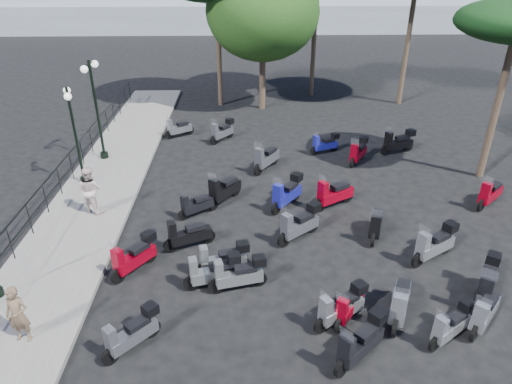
{
  "coord_description": "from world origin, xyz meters",
  "views": [
    {
      "loc": [
        -0.9,
        -12.0,
        8.32
      ],
      "look_at": [
        -0.49,
        1.44,
        1.2
      ],
      "focal_mm": 32.0,
      "sensor_mm": 36.0,
      "label": 1
    }
  ],
  "objects_px": {
    "scooter_1": "(132,334)",
    "scooter_23": "(358,152)",
    "lamp_post_1": "(75,130)",
    "scooter_17": "(325,144)",
    "scooter_26": "(486,284)",
    "scooter_25": "(484,313)",
    "scooter_29": "(398,142)",
    "scooter_20": "(400,303)",
    "scooter_16": "(266,159)",
    "scooter_14": "(348,307)",
    "pedestrian_far": "(90,190)",
    "scooter_13": "(360,343)",
    "scooter_27": "(435,244)",
    "scooter_5": "(179,129)",
    "scooter_22": "(334,195)",
    "scooter_28": "(490,194)",
    "scooter_9": "(299,225)",
    "scooter_2": "(134,257)",
    "scooter_15": "(287,193)",
    "scooter_3": "(223,260)",
    "scooter_31": "(213,272)",
    "scooter_19": "(451,325)",
    "scooter_21": "(376,224)",
    "scooter_4": "(224,190)",
    "scooter_11": "(222,131)",
    "scooter_8": "(188,235)",
    "scooter_7": "(341,307)",
    "scooter_30": "(238,275)",
    "woman": "(18,315)",
    "broadleaf_tree": "(263,11)"
  },
  "relations": [
    {
      "from": "scooter_1",
      "to": "scooter_23",
      "type": "relative_size",
      "value": 0.86
    },
    {
      "from": "lamp_post_1",
      "to": "scooter_23",
      "type": "relative_size",
      "value": 2.59
    },
    {
      "from": "scooter_17",
      "to": "scooter_26",
      "type": "height_order",
      "value": "scooter_26"
    },
    {
      "from": "scooter_25",
      "to": "scooter_29",
      "type": "height_order",
      "value": "scooter_29"
    },
    {
      "from": "scooter_20",
      "to": "scooter_29",
      "type": "height_order",
      "value": "scooter_20"
    },
    {
      "from": "scooter_16",
      "to": "scooter_14",
      "type": "bearing_deg",
      "value": 134.34
    },
    {
      "from": "scooter_14",
      "to": "scooter_20",
      "type": "bearing_deg",
      "value": -144.54
    },
    {
      "from": "pedestrian_far",
      "to": "scooter_13",
      "type": "relative_size",
      "value": 1.22
    },
    {
      "from": "scooter_16",
      "to": "scooter_27",
      "type": "bearing_deg",
      "value": 159.95
    },
    {
      "from": "scooter_5",
      "to": "scooter_22",
      "type": "distance_m",
      "value": 9.79
    },
    {
      "from": "scooter_5",
      "to": "scooter_28",
      "type": "height_order",
      "value": "scooter_28"
    },
    {
      "from": "scooter_9",
      "to": "scooter_17",
      "type": "height_order",
      "value": "scooter_9"
    },
    {
      "from": "scooter_2",
      "to": "scooter_1",
      "type": "bearing_deg",
      "value": 137.17
    },
    {
      "from": "scooter_13",
      "to": "scooter_15",
      "type": "height_order",
      "value": "scooter_15"
    },
    {
      "from": "scooter_9",
      "to": "scooter_23",
      "type": "xyz_separation_m",
      "value": [
        3.28,
        5.97,
        -0.04
      ]
    },
    {
      "from": "scooter_3",
      "to": "scooter_31",
      "type": "distance_m",
      "value": 0.59
    },
    {
      "from": "scooter_19",
      "to": "scooter_28",
      "type": "height_order",
      "value": "scooter_28"
    },
    {
      "from": "pedestrian_far",
      "to": "scooter_21",
      "type": "bearing_deg",
      "value": -168.15
    },
    {
      "from": "scooter_4",
      "to": "scooter_29",
      "type": "relative_size",
      "value": 0.91
    },
    {
      "from": "scooter_17",
      "to": "scooter_15",
      "type": "bearing_deg",
      "value": 133.28
    },
    {
      "from": "scooter_2",
      "to": "scooter_25",
      "type": "relative_size",
      "value": 1.09
    },
    {
      "from": "scooter_13",
      "to": "scooter_27",
      "type": "relative_size",
      "value": 0.87
    },
    {
      "from": "scooter_9",
      "to": "scooter_11",
      "type": "xyz_separation_m",
      "value": [
        -2.79,
        8.77,
        -0.05
      ]
    },
    {
      "from": "scooter_8",
      "to": "scooter_7",
      "type": "bearing_deg",
      "value": -152.75
    },
    {
      "from": "scooter_7",
      "to": "scooter_8",
      "type": "height_order",
      "value": "scooter_8"
    },
    {
      "from": "pedestrian_far",
      "to": "scooter_8",
      "type": "xyz_separation_m",
      "value": [
        3.57,
        -2.12,
        -0.54
      ]
    },
    {
      "from": "scooter_22",
      "to": "scooter_28",
      "type": "bearing_deg",
      "value": -122.3
    },
    {
      "from": "pedestrian_far",
      "to": "scooter_3",
      "type": "xyz_separation_m",
      "value": [
        4.7,
        -3.5,
        -0.51
      ]
    },
    {
      "from": "scooter_8",
      "to": "scooter_22",
      "type": "bearing_deg",
      "value": -87.15
    },
    {
      "from": "scooter_11",
      "to": "scooter_29",
      "type": "bearing_deg",
      "value": -153.5
    },
    {
      "from": "scooter_19",
      "to": "scooter_17",
      "type": "bearing_deg",
      "value": -29.14
    },
    {
      "from": "scooter_15",
      "to": "scooter_30",
      "type": "distance_m",
      "value": 4.9
    },
    {
      "from": "pedestrian_far",
      "to": "scooter_27",
      "type": "bearing_deg",
      "value": -173.33
    },
    {
      "from": "woman",
      "to": "scooter_31",
      "type": "bearing_deg",
      "value": 29.63
    },
    {
      "from": "scooter_29",
      "to": "scooter_30",
      "type": "height_order",
      "value": "scooter_29"
    },
    {
      "from": "pedestrian_far",
      "to": "scooter_26",
      "type": "relative_size",
      "value": 1.06
    },
    {
      "from": "pedestrian_far",
      "to": "scooter_21",
      "type": "relative_size",
      "value": 1.06
    },
    {
      "from": "scooter_14",
      "to": "scooter_2",
      "type": "bearing_deg",
      "value": 14.93
    },
    {
      "from": "scooter_2",
      "to": "scooter_14",
      "type": "relative_size",
      "value": 1.14
    },
    {
      "from": "scooter_23",
      "to": "scooter_30",
      "type": "xyz_separation_m",
      "value": [
        -5.24,
        -8.43,
        -0.0
      ]
    },
    {
      "from": "scooter_3",
      "to": "scooter_21",
      "type": "height_order",
      "value": "scooter_21"
    },
    {
      "from": "scooter_15",
      "to": "scooter_25",
      "type": "distance_m",
      "value": 7.55
    },
    {
      "from": "lamp_post_1",
      "to": "scooter_28",
      "type": "xyz_separation_m",
      "value": [
        15.33,
        -2.1,
        -1.86
      ]
    },
    {
      "from": "lamp_post_1",
      "to": "scooter_27",
      "type": "bearing_deg",
      "value": -44.3
    },
    {
      "from": "scooter_14",
      "to": "scooter_11",
      "type": "bearing_deg",
      "value": -38.5
    },
    {
      "from": "scooter_9",
      "to": "scooter_28",
      "type": "height_order",
      "value": "scooter_9"
    },
    {
      "from": "scooter_20",
      "to": "scooter_27",
      "type": "distance_m",
      "value": 3.07
    },
    {
      "from": "scooter_14",
      "to": "scooter_28",
      "type": "xyz_separation_m",
      "value": [
        6.39,
        5.69,
        0.07
      ]
    },
    {
      "from": "broadleaf_tree",
      "to": "scooter_5",
      "type": "bearing_deg",
      "value": -133.79
    },
    {
      "from": "scooter_13",
      "to": "scooter_26",
      "type": "xyz_separation_m",
      "value": [
        3.79,
        1.91,
        0.03
      ]
    }
  ]
}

